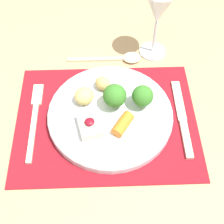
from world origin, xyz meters
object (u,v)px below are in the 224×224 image
object	(u,v)px
spoon	(124,58)
wine_glass_near	(160,11)
knife	(185,122)
fork	(37,115)
dinner_plate	(113,112)

from	to	relation	value
spoon	wine_glass_near	bearing A→B (deg)	15.26
knife	spoon	world-z (taller)	spoon
spoon	wine_glass_near	world-z (taller)	wine_glass_near
knife	spoon	xyz separation A→B (m)	(-0.13, 0.21, -0.00)
spoon	fork	bearing A→B (deg)	-141.94
wine_glass_near	dinner_plate	bearing A→B (deg)	-119.80
wine_glass_near	fork	bearing A→B (deg)	-145.54
dinner_plate	fork	distance (m)	0.18
dinner_plate	wine_glass_near	xyz separation A→B (m)	(0.12, 0.21, 0.11)
knife	wine_glass_near	world-z (taller)	wine_glass_near
fork	knife	bearing A→B (deg)	-2.95
knife	fork	bearing A→B (deg)	171.91
dinner_plate	knife	bearing A→B (deg)	-8.69
knife	spoon	size ratio (longest dim) A/B	1.09
dinner_plate	wine_glass_near	distance (m)	0.27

